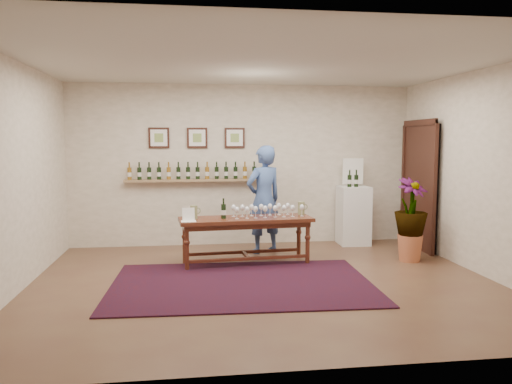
{
  "coord_description": "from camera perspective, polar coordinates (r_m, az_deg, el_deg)",
  "views": [
    {
      "loc": [
        -0.95,
        -6.24,
        1.83
      ],
      "look_at": [
        0.0,
        0.8,
        1.1
      ],
      "focal_mm": 35.0,
      "sensor_mm": 36.0,
      "label": 1
    }
  ],
  "objects": [
    {
      "name": "potted_plant",
      "position": [
        7.92,
        17.27,
        -3.02
      ],
      "size": [
        0.76,
        0.76,
        1.1
      ],
      "rotation": [
        0.0,
        0.0,
        0.38
      ],
      "color": "#B8633D",
      "rests_on": "ground"
    },
    {
      "name": "display_pedestal",
      "position": [
        9.0,
        11.06,
        -2.64
      ],
      "size": [
        0.53,
        0.53,
        1.03
      ],
      "primitive_type": "cube",
      "rotation": [
        0.0,
        0.0,
        -0.02
      ],
      "color": "white",
      "rests_on": "ground"
    },
    {
      "name": "table_glasses",
      "position": [
        7.49,
        0.84,
        -2.12
      ],
      "size": [
        1.37,
        0.48,
        0.19
      ],
      "primitive_type": null,
      "rotation": [
        0.0,
        0.0,
        0.13
      ],
      "color": "silver",
      "rests_on": "tasting_table"
    },
    {
      "name": "tasting_table",
      "position": [
        7.43,
        -1.17,
        -3.74
      ],
      "size": [
        2.01,
        0.78,
        0.7
      ],
      "rotation": [
        0.0,
        0.0,
        0.08
      ],
      "color": "#451E11",
      "rests_on": "ground"
    },
    {
      "name": "pitcher_right",
      "position": [
        7.74,
        5.19,
        -1.84
      ],
      "size": [
        0.13,
        0.13,
        0.2
      ],
      "primitive_type": null,
      "rotation": [
        0.0,
        0.0,
        0.01
      ],
      "color": "olive",
      "rests_on": "tasting_table"
    },
    {
      "name": "info_sign",
      "position": [
        9.07,
        11.02,
        2.33
      ],
      "size": [
        0.37,
        0.03,
        0.51
      ],
      "primitive_type": "cube",
      "rotation": [
        0.0,
        0.0,
        -0.02
      ],
      "color": "white",
      "rests_on": "display_pedestal"
    },
    {
      "name": "table_bottles",
      "position": [
        7.36,
        -3.73,
        -1.77
      ],
      "size": [
        0.31,
        0.19,
        0.31
      ],
      "primitive_type": null,
      "rotation": [
        0.0,
        0.0,
        -0.09
      ],
      "color": "black",
      "rests_on": "tasting_table"
    },
    {
      "name": "pitcher_left",
      "position": [
        7.34,
        -7.12,
        -2.29
      ],
      "size": [
        0.14,
        0.14,
        0.2
      ],
      "primitive_type": null,
      "rotation": [
        0.0,
        0.0,
        0.1
      ],
      "color": "olive",
      "rests_on": "tasting_table"
    },
    {
      "name": "rug",
      "position": [
        6.49,
        -1.6,
        -10.43
      ],
      "size": [
        3.39,
        2.32,
        0.02
      ],
      "primitive_type": "cube",
      "rotation": [
        0.0,
        0.0,
        -0.04
      ],
      "color": "#430C0F",
      "rests_on": "ground"
    },
    {
      "name": "pedestal_bottles",
      "position": [
        8.85,
        11.01,
        1.45
      ],
      "size": [
        0.27,
        0.08,
        0.27
      ],
      "primitive_type": null,
      "rotation": [
        0.0,
        0.0,
        -0.02
      ],
      "color": "black",
      "rests_on": "display_pedestal"
    },
    {
      "name": "room_shell",
      "position": [
        8.68,
        12.99,
        1.03
      ],
      "size": [
        6.0,
        6.0,
        6.0
      ],
      "color": "#F0E1CC",
      "rests_on": "ground"
    },
    {
      "name": "menu_card",
      "position": [
        7.13,
        -7.73,
        -2.56
      ],
      "size": [
        0.22,
        0.16,
        0.19
      ],
      "primitive_type": "cube",
      "rotation": [
        0.0,
        0.0,
        0.03
      ],
      "color": "white",
      "rests_on": "tasting_table"
    },
    {
      "name": "ground",
      "position": [
        6.57,
        0.95,
        -10.31
      ],
      "size": [
        6.0,
        6.0,
        0.0
      ],
      "primitive_type": "plane",
      "color": "#543225",
      "rests_on": "ground"
    },
    {
      "name": "person",
      "position": [
        8.12,
        0.9,
        -0.86
      ],
      "size": [
        0.76,
        0.65,
        1.76
      ],
      "primitive_type": "imported",
      "rotation": [
        0.0,
        0.0,
        3.57
      ],
      "color": "#3D5790",
      "rests_on": "ground"
    }
  ]
}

